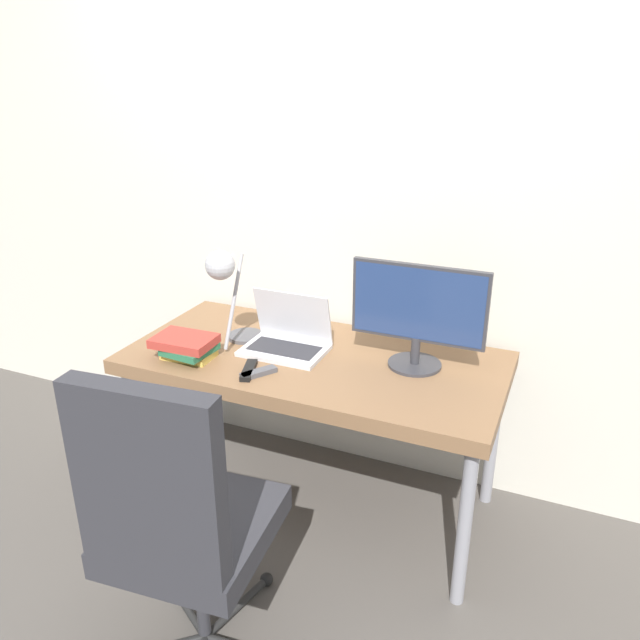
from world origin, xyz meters
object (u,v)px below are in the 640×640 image
(monitor, at_px, (418,311))
(desk_lamp, at_px, (226,281))
(laptop, at_px, (287,339))
(office_chair, at_px, (177,518))
(book_stack, at_px, (187,346))

(monitor, height_order, desk_lamp, desk_lamp)
(monitor, bearing_deg, desk_lamp, -167.72)
(laptop, height_order, monitor, monitor)
(office_chair, bearing_deg, book_stack, 121.55)
(laptop, relative_size, office_chair, 0.31)
(monitor, relative_size, office_chair, 0.48)
(desk_lamp, xyz_separation_m, book_stack, (-0.12, -0.14, -0.25))
(desk_lamp, relative_size, office_chair, 0.40)
(desk_lamp, height_order, book_stack, desk_lamp)
(monitor, height_order, book_stack, monitor)
(laptop, distance_m, book_stack, 0.41)
(laptop, bearing_deg, office_chair, -84.19)
(monitor, distance_m, office_chair, 1.15)
(desk_lamp, xyz_separation_m, office_chair, (0.32, -0.84, -0.43))
(monitor, bearing_deg, book_stack, -160.85)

